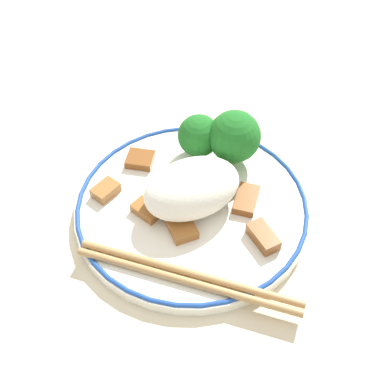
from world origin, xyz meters
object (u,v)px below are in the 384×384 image
(plate, at_px, (192,208))
(broccoli_back_center, at_px, (199,136))
(chopsticks, at_px, (188,277))
(broccoli_back_left, at_px, (234,137))

(plate, bearing_deg, broccoli_back_center, -122.20)
(chopsticks, bearing_deg, plate, -118.90)
(broccoli_back_center, height_order, chopsticks, broccoli_back_center)
(broccoli_back_left, distance_m, broccoli_back_center, 0.04)
(broccoli_back_left, relative_size, broccoli_back_center, 1.23)
(plate, height_order, broccoli_back_center, broccoli_back_center)
(plate, xyz_separation_m, broccoli_back_center, (-0.04, -0.06, 0.03))
(broccoli_back_center, bearing_deg, plate, 57.80)
(broccoli_back_center, relative_size, chopsticks, 0.31)
(plate, relative_size, broccoli_back_left, 3.82)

